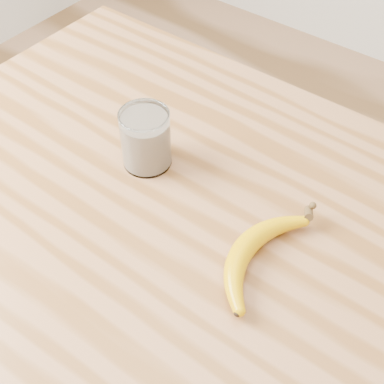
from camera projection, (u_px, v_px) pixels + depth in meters
The scene contains 3 objects.
table at pixel (198, 261), 0.97m from camera, with size 1.20×0.80×0.90m.
smoothie_glass at pixel (146, 140), 0.92m from camera, with size 0.09×0.09×0.11m.
banana at pixel (245, 247), 0.81m from camera, with size 0.11×0.29×0.04m, color #CB9400, non-canonical shape.
Camera 1 is at (0.33, -0.45, 1.57)m, focal length 50.00 mm.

